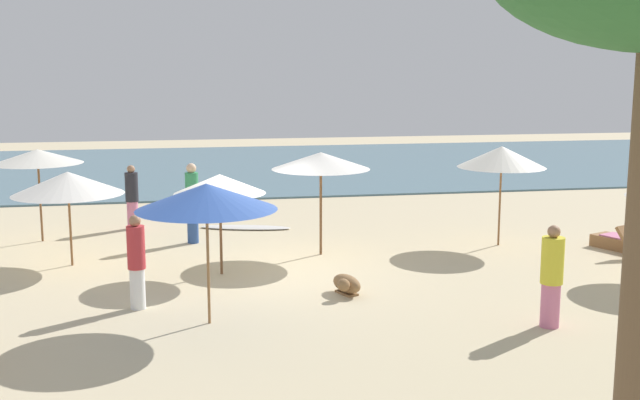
# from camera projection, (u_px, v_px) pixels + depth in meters

# --- Properties ---
(ground_plane) EXTENTS (60.00, 60.00, 0.00)m
(ground_plane) POSITION_uv_depth(u_px,v_px,m) (250.00, 275.00, 15.66)
(ground_plane) COLOR beige
(ocean_water) EXTENTS (48.00, 16.00, 0.06)m
(ocean_water) POSITION_uv_depth(u_px,v_px,m) (211.00, 168.00, 32.13)
(ocean_water) COLOR slate
(ocean_water) RESTS_ON ground_plane
(umbrella_0) EXTENTS (2.10, 2.10, 2.22)m
(umbrella_0) POSITION_uv_depth(u_px,v_px,m) (38.00, 157.00, 18.39)
(umbrella_0) COLOR brown
(umbrella_0) RESTS_ON ground_plane
(umbrella_1) EXTENTS (2.03, 2.03, 2.33)m
(umbrella_1) POSITION_uv_depth(u_px,v_px,m) (502.00, 157.00, 17.97)
(umbrella_1) COLOR brown
(umbrella_1) RESTS_ON ground_plane
(umbrella_3) EXTENTS (2.29, 2.29, 1.99)m
(umbrella_3) POSITION_uv_depth(u_px,v_px,m) (68.00, 183.00, 16.15)
(umbrella_3) COLOR brown
(umbrella_3) RESTS_ON ground_plane
(umbrella_4) EXTENTS (2.17, 2.17, 2.29)m
(umbrella_4) POSITION_uv_depth(u_px,v_px,m) (321.00, 161.00, 17.05)
(umbrella_4) COLOR brown
(umbrella_4) RESTS_ON ground_plane
(umbrella_5) EXTENTS (1.83, 1.83, 2.04)m
(umbrella_5) POSITION_uv_depth(u_px,v_px,m) (220.00, 184.00, 15.45)
(umbrella_5) COLOR brown
(umbrella_5) RESTS_ON ground_plane
(umbrella_7) EXTENTS (2.27, 2.27, 2.31)m
(umbrella_7) POSITION_uv_depth(u_px,v_px,m) (206.00, 197.00, 12.39)
(umbrella_7) COLOR olive
(umbrella_7) RESTS_ON ground_plane
(lounger_2) EXTENTS (1.20, 1.77, 0.70)m
(lounger_2) POSITION_uv_depth(u_px,v_px,m) (626.00, 243.00, 17.70)
(lounger_2) COLOR olive
(lounger_2) RESTS_ON ground_plane
(person_1) EXTENTS (0.48, 0.48, 1.67)m
(person_1) POSITION_uv_depth(u_px,v_px,m) (552.00, 276.00, 12.43)
(person_1) COLOR #D17299
(person_1) RESTS_ON ground_plane
(person_2) EXTENTS (0.43, 0.43, 1.65)m
(person_2) POSITION_uv_depth(u_px,v_px,m) (137.00, 262.00, 13.37)
(person_2) COLOR white
(person_2) RESTS_ON ground_plane
(person_3) EXTENTS (0.34, 0.34, 1.66)m
(person_3) POSITION_uv_depth(u_px,v_px,m) (132.00, 197.00, 20.02)
(person_3) COLOR #D17299
(person_3) RESTS_ON ground_plane
(person_5) EXTENTS (0.44, 0.44, 1.91)m
(person_5) POSITION_uv_depth(u_px,v_px,m) (192.00, 202.00, 18.38)
(person_5) COLOR #2D4C8C
(person_5) RESTS_ON ground_plane
(dog) EXTENTS (0.59, 0.83, 0.38)m
(dog) POSITION_uv_depth(u_px,v_px,m) (346.00, 284.00, 14.30)
(dog) COLOR olive
(dog) RESTS_ON ground_plane
(surfboard) EXTENTS (2.43, 1.15, 0.07)m
(surfboard) POSITION_uv_depth(u_px,v_px,m) (245.00, 227.00, 20.16)
(surfboard) COLOR silver
(surfboard) RESTS_ON ground_plane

